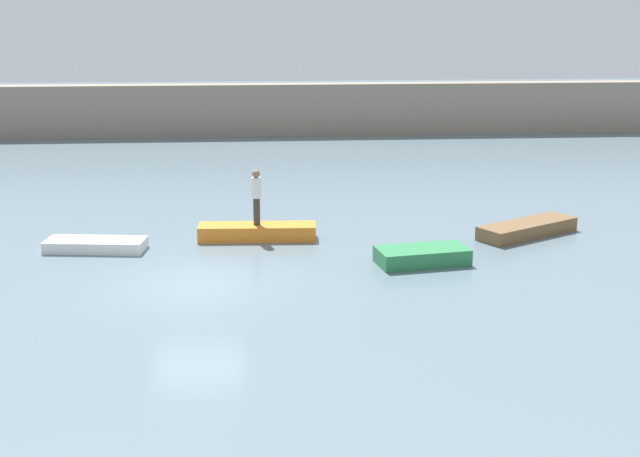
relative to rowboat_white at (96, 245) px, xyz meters
The scene contains 7 objects.
ground_plane 4.97m from the rowboat_white, 47.53° to the right, with size 120.00×120.00×0.00m, color slate.
embankment_wall 23.43m from the rowboat_white, 81.76° to the left, with size 80.00×1.20×2.92m, color gray.
rowboat_white is the anchor object (origin of this frame).
rowboat_orange 5.14m from the rowboat_white, 10.42° to the left, with size 3.82×0.96×0.50m, color orange.
rowboat_green 10.17m from the rowboat_white, 12.06° to the right, with size 2.68×1.28×0.48m, color #2D7F47.
rowboat_brown 14.05m from the rowboat_white, ahead, with size 3.71×1.11×0.45m, color brown.
person_white_shirt 5.31m from the rowboat_white, 10.42° to the left, with size 0.32×0.32×1.82m.
Camera 1 is at (1.71, -22.87, 7.69)m, focal length 48.70 mm.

